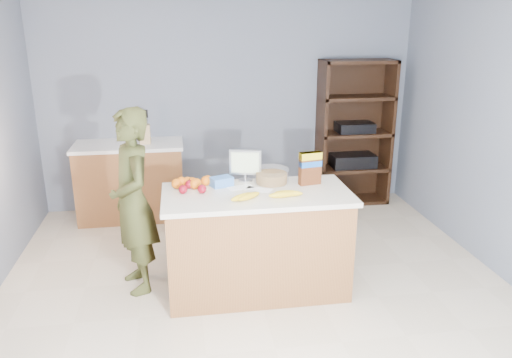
{
  "coord_description": "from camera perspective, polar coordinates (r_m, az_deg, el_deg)",
  "views": [
    {
      "loc": [
        -0.61,
        -3.54,
        2.27
      ],
      "look_at": [
        0.0,
        0.35,
        1.0
      ],
      "focal_mm": 35.0,
      "sensor_mm": 36.0,
      "label": 1
    }
  ],
  "objects": [
    {
      "name": "person",
      "position": [
        4.33,
        -13.88,
        -2.55
      ],
      "size": [
        0.55,
        0.67,
        1.59
      ],
      "primitive_type": "imported",
      "rotation": [
        0.0,
        0.0,
        -1.25
      ],
      "color": "#3B401C",
      "rests_on": "ground"
    },
    {
      "name": "cereal_box",
      "position": [
        4.3,
        6.21,
        1.51
      ],
      "size": [
        0.2,
        0.1,
        0.29
      ],
      "color": "#592B14",
      "rests_on": "counter_peninsula"
    },
    {
      "name": "salad_bowl",
      "position": [
        4.35,
        1.79,
        0.29
      ],
      "size": [
        0.3,
        0.3,
        0.13
      ],
      "color": "#267219",
      "rests_on": "counter_peninsula"
    },
    {
      "name": "apples",
      "position": [
        4.16,
        -7.38,
        -0.97
      ],
      "size": [
        0.23,
        0.21,
        0.07
      ],
      "color": "maroon",
      "rests_on": "counter_peninsula"
    },
    {
      "name": "envelopes",
      "position": [
        4.21,
        -0.74,
        -1.09
      ],
      "size": [
        0.39,
        0.26,
        0.0
      ],
      "color": "white",
      "rests_on": "counter_peninsula"
    },
    {
      "name": "walls",
      "position": [
        3.64,
        0.86,
        8.11
      ],
      "size": [
        4.52,
        5.02,
        2.51
      ],
      "color": "slate",
      "rests_on": "ground"
    },
    {
      "name": "floor",
      "position": [
        4.25,
        0.75,
        -14.41
      ],
      "size": [
        4.5,
        5.0,
        0.02
      ],
      "primitive_type": "cube",
      "color": "beige",
      "rests_on": "ground"
    },
    {
      "name": "shelving_unit",
      "position": [
        6.43,
        11.0,
        4.92
      ],
      "size": [
        0.9,
        0.4,
        1.8
      ],
      "color": "black",
      "rests_on": "ground"
    },
    {
      "name": "knife_block",
      "position": [
        5.86,
        -12.59,
        5.1
      ],
      "size": [
        0.12,
        0.1,
        0.31
      ],
      "color": "tan",
      "rests_on": "back_cabinet"
    },
    {
      "name": "back_cabinet",
      "position": [
        6.05,
        -14.08,
        -0.17
      ],
      "size": [
        1.24,
        0.62,
        0.9
      ],
      "color": "brown",
      "rests_on": "ground"
    },
    {
      "name": "blue_carton",
      "position": [
        4.27,
        -3.96,
        -0.3
      ],
      "size": [
        0.21,
        0.18,
        0.08
      ],
      "primitive_type": "cube",
      "rotation": [
        0.0,
        0.0,
        0.36
      ],
      "color": "blue",
      "rests_on": "counter_peninsula"
    },
    {
      "name": "tv",
      "position": [
        4.37,
        -1.23,
        1.77
      ],
      "size": [
        0.28,
        0.12,
        0.28
      ],
      "color": "silver",
      "rests_on": "counter_peninsula"
    },
    {
      "name": "bananas",
      "position": [
        3.98,
        1.11,
        -1.86
      ],
      "size": [
        0.61,
        0.18,
        0.05
      ],
      "color": "gold",
      "rests_on": "counter_peninsula"
    },
    {
      "name": "counter_peninsula",
      "position": [
        4.31,
        0.1,
        -7.62
      ],
      "size": [
        1.56,
        0.76,
        0.9
      ],
      "color": "brown",
      "rests_on": "ground"
    },
    {
      "name": "oranges",
      "position": [
        4.28,
        -7.23,
        -0.36
      ],
      "size": [
        0.35,
        0.17,
        0.08
      ],
      "color": "orange",
      "rests_on": "counter_peninsula"
    }
  ]
}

